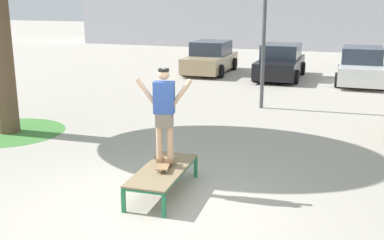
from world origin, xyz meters
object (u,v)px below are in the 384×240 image
at_px(car_tan, 211,58).
at_px(car_black, 280,63).
at_px(skate_box, 163,171).
at_px(skater, 164,109).
at_px(skateboard, 165,163).
at_px(car_white, 361,67).

height_order(car_tan, car_black, same).
xyz_separation_m(skate_box, skater, (-0.01, 0.13, 1.12)).
distance_m(car_tan, car_black, 3.42).
bearing_deg(skateboard, skater, 104.76).
xyz_separation_m(skate_box, car_white, (3.10, 13.40, 0.28)).
bearing_deg(skate_box, skater, 94.12).
distance_m(skate_box, car_black, 13.57).
height_order(skate_box, car_tan, car_tan).
bearing_deg(car_tan, car_black, -6.63).
bearing_deg(car_black, car_white, -2.79).
height_order(skate_box, car_black, car_black).
xyz_separation_m(skate_box, car_tan, (-3.70, 13.96, 0.28)).
xyz_separation_m(skater, car_black, (-0.29, 13.43, -0.84)).
relative_size(skate_box, skater, 1.15).
height_order(skateboard, skater, skater).
relative_size(skateboard, skater, 0.49).
relative_size(car_tan, car_black, 1.00).
relative_size(car_tan, car_white, 1.01).
bearing_deg(car_white, skater, -103.17).
distance_m(skateboard, car_white, 13.63).
bearing_deg(skater, car_white, 76.83).
bearing_deg(skate_box, car_tan, 104.85).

